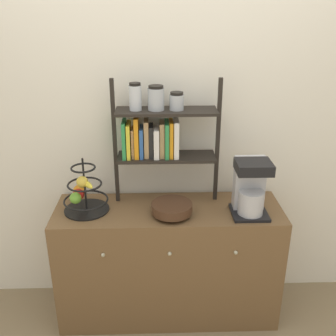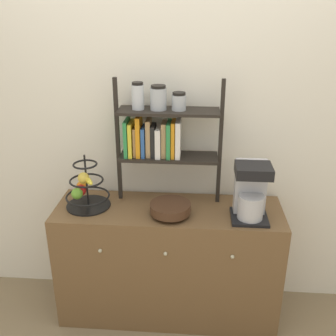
% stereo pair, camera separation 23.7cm
% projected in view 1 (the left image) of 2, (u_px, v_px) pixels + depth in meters
% --- Properties ---
extents(ground_plane, '(12.00, 12.00, 0.00)m').
position_uv_depth(ground_plane, '(169.00, 333.00, 2.58)').
color(ground_plane, '#847051').
extents(wall_back, '(7.00, 0.05, 2.60)m').
position_uv_depth(wall_back, '(167.00, 121.00, 2.54)').
color(wall_back, silver).
rests_on(wall_back, ground_plane).
extents(sideboard, '(1.44, 0.47, 0.81)m').
position_uv_depth(sideboard, '(168.00, 261.00, 2.63)').
color(sideboard, brown).
rests_on(sideboard, ground_plane).
extents(coffee_maker, '(0.22, 0.22, 0.35)m').
position_uv_depth(coffee_maker, '(250.00, 188.00, 2.37)').
color(coffee_maker, black).
rests_on(coffee_maker, sideboard).
extents(fruit_stand, '(0.28, 0.28, 0.35)m').
position_uv_depth(fruit_stand, '(83.00, 194.00, 2.41)').
color(fruit_stand, black).
rests_on(fruit_stand, sideboard).
extents(wooden_bowl, '(0.25, 0.25, 0.08)m').
position_uv_depth(wooden_bowl, '(172.00, 208.00, 2.39)').
color(wooden_bowl, '#422819').
rests_on(wooden_bowl, sideboard).
extents(shelf_hutch, '(0.66, 0.20, 0.80)m').
position_uv_depth(shelf_hutch, '(156.00, 131.00, 2.41)').
color(shelf_hutch, black).
rests_on(shelf_hutch, sideboard).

